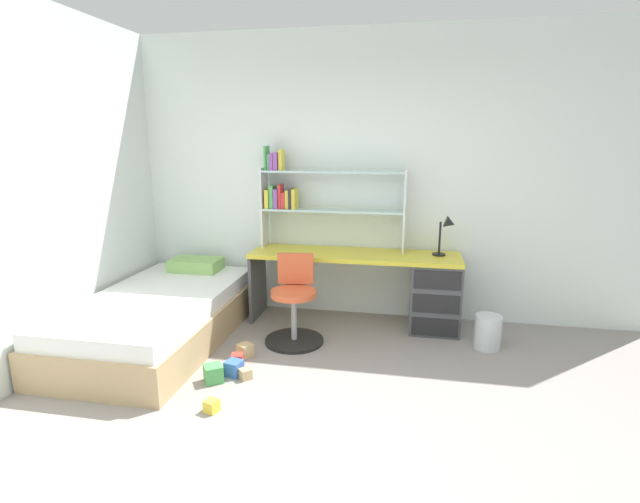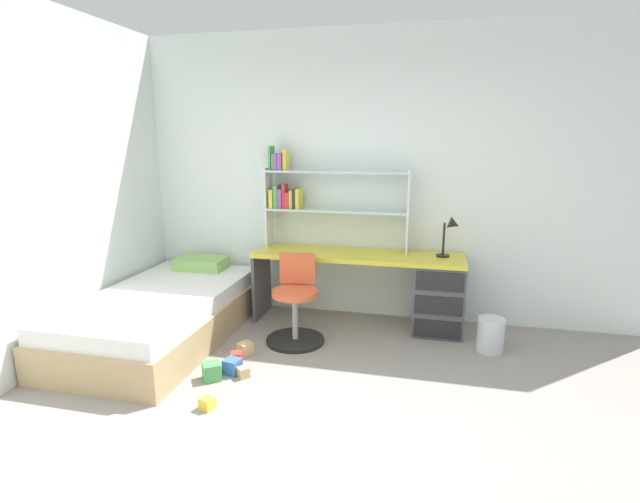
{
  "view_description": "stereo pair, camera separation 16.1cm",
  "coord_description": "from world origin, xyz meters",
  "px_view_note": "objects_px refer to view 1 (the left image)",
  "views": [
    {
      "loc": [
        0.48,
        -2.25,
        1.76
      ],
      "look_at": [
        -0.23,
        1.42,
        0.88
      ],
      "focal_mm": 26.66,
      "sensor_mm": 36.0,
      "label": 1
    },
    {
      "loc": [
        0.63,
        -2.21,
        1.76
      ],
      "look_at": [
        -0.23,
        1.42,
        0.88
      ],
      "focal_mm": 26.66,
      "sensor_mm": 36.0,
      "label": 2
    }
  ],
  "objects_px": {
    "toy_block_blue_3": "(234,368)",
    "toy_block_natural_4": "(245,374)",
    "toy_block_green_0": "(213,373)",
    "desk": "(410,286)",
    "toy_block_yellow_1": "(212,406)",
    "bookshelf_hutch": "(311,193)",
    "desk_lamp": "(447,229)",
    "toy_block_red_2": "(237,359)",
    "toy_block_natural_5": "(245,350)",
    "bed_platform": "(160,317)",
    "swivel_chair": "(294,309)",
    "waste_bin": "(488,332)"
  },
  "relations": [
    {
      "from": "toy_block_blue_3",
      "to": "toy_block_natural_4",
      "type": "bearing_deg",
      "value": -20.63
    },
    {
      "from": "toy_block_green_0",
      "to": "desk",
      "type": "bearing_deg",
      "value": 44.1
    },
    {
      "from": "toy_block_yellow_1",
      "to": "bookshelf_hutch",
      "type": "bearing_deg",
      "value": 81.75
    },
    {
      "from": "desk_lamp",
      "to": "toy_block_natural_4",
      "type": "distance_m",
      "value": 2.2
    },
    {
      "from": "bookshelf_hutch",
      "to": "toy_block_green_0",
      "type": "relative_size",
      "value": 10.87
    },
    {
      "from": "bookshelf_hutch",
      "to": "toy_block_green_0",
      "type": "height_order",
      "value": "bookshelf_hutch"
    },
    {
      "from": "toy_block_red_2",
      "to": "toy_block_blue_3",
      "type": "height_order",
      "value": "toy_block_blue_3"
    },
    {
      "from": "toy_block_green_0",
      "to": "desk_lamp",
      "type": "bearing_deg",
      "value": 38.99
    },
    {
      "from": "desk",
      "to": "toy_block_natural_5",
      "type": "relative_size",
      "value": 18.39
    },
    {
      "from": "bed_platform",
      "to": "toy_block_natural_5",
      "type": "bearing_deg",
      "value": -11.2
    },
    {
      "from": "desk",
      "to": "toy_block_red_2",
      "type": "bearing_deg",
      "value": -141.22
    },
    {
      "from": "bookshelf_hutch",
      "to": "bed_platform",
      "type": "distance_m",
      "value": 1.81
    },
    {
      "from": "swivel_chair",
      "to": "bed_platform",
      "type": "xyz_separation_m",
      "value": [
        -1.18,
        -0.22,
        -0.08
      ]
    },
    {
      "from": "toy_block_natural_4",
      "to": "bookshelf_hutch",
      "type": "bearing_deg",
      "value": 81.85
    },
    {
      "from": "toy_block_yellow_1",
      "to": "toy_block_blue_3",
      "type": "bearing_deg",
      "value": 94.0
    },
    {
      "from": "swivel_chair",
      "to": "toy_block_blue_3",
      "type": "bearing_deg",
      "value": -113.0
    },
    {
      "from": "toy_block_red_2",
      "to": "toy_block_blue_3",
      "type": "distance_m",
      "value": 0.18
    },
    {
      "from": "toy_block_yellow_1",
      "to": "toy_block_green_0",
      "type": "bearing_deg",
      "value": 111.44
    },
    {
      "from": "toy_block_red_2",
      "to": "desk_lamp",
      "type": "bearing_deg",
      "value": 33.76
    },
    {
      "from": "toy_block_natural_5",
      "to": "swivel_chair",
      "type": "bearing_deg",
      "value": 49.74
    },
    {
      "from": "toy_block_natural_4",
      "to": "waste_bin",
      "type": "bearing_deg",
      "value": 26.24
    },
    {
      "from": "desk",
      "to": "swivel_chair",
      "type": "xyz_separation_m",
      "value": [
        -0.99,
        -0.53,
        -0.1
      ]
    },
    {
      "from": "toy_block_yellow_1",
      "to": "swivel_chair",
      "type": "bearing_deg",
      "value": 77.63
    },
    {
      "from": "desk",
      "to": "toy_block_green_0",
      "type": "distance_m",
      "value": 1.99
    },
    {
      "from": "bed_platform",
      "to": "toy_block_red_2",
      "type": "height_order",
      "value": "bed_platform"
    },
    {
      "from": "toy_block_red_2",
      "to": "toy_block_natural_4",
      "type": "height_order",
      "value": "toy_block_red_2"
    },
    {
      "from": "bookshelf_hutch",
      "to": "toy_block_natural_5",
      "type": "height_order",
      "value": "bookshelf_hutch"
    },
    {
      "from": "swivel_chair",
      "to": "toy_block_green_0",
      "type": "relative_size",
      "value": 5.97
    },
    {
      "from": "desk",
      "to": "bookshelf_hutch",
      "type": "distance_m",
      "value": 1.31
    },
    {
      "from": "bookshelf_hutch",
      "to": "toy_block_blue_3",
      "type": "relative_size",
      "value": 12.16
    },
    {
      "from": "bookshelf_hutch",
      "to": "toy_block_red_2",
      "type": "xyz_separation_m",
      "value": [
        -0.35,
        -1.22,
        -1.21
      ]
    },
    {
      "from": "desk",
      "to": "toy_block_blue_3",
      "type": "xyz_separation_m",
      "value": [
        -1.29,
        -1.24,
        -0.35
      ]
    },
    {
      "from": "desk_lamp",
      "to": "waste_bin",
      "type": "bearing_deg",
      "value": -47.31
    },
    {
      "from": "toy_block_blue_3",
      "to": "swivel_chair",
      "type": "bearing_deg",
      "value": 67.0
    },
    {
      "from": "swivel_chair",
      "to": "waste_bin",
      "type": "distance_m",
      "value": 1.69
    },
    {
      "from": "toy_block_natural_5",
      "to": "bookshelf_hutch",
      "type": "bearing_deg",
      "value": 72.56
    },
    {
      "from": "swivel_chair",
      "to": "toy_block_blue_3",
      "type": "xyz_separation_m",
      "value": [
        -0.3,
        -0.71,
        -0.24
      ]
    },
    {
      "from": "desk",
      "to": "toy_block_natural_5",
      "type": "bearing_deg",
      "value": -145.14
    },
    {
      "from": "toy_block_green_0",
      "to": "toy_block_blue_3",
      "type": "relative_size",
      "value": 1.12
    },
    {
      "from": "bookshelf_hutch",
      "to": "desk",
      "type": "bearing_deg",
      "value": -8.52
    },
    {
      "from": "swivel_chair",
      "to": "toy_block_green_0",
      "type": "height_order",
      "value": "swivel_chair"
    },
    {
      "from": "toy_block_blue_3",
      "to": "toy_block_yellow_1",
      "type": "bearing_deg",
      "value": -86.0
    },
    {
      "from": "desk",
      "to": "toy_block_natural_4",
      "type": "bearing_deg",
      "value": -132.86
    },
    {
      "from": "desk_lamp",
      "to": "swivel_chair",
      "type": "distance_m",
      "value": 1.57
    },
    {
      "from": "bed_platform",
      "to": "toy_block_green_0",
      "type": "relative_size",
      "value": 16.0
    },
    {
      "from": "toy_block_green_0",
      "to": "toy_block_yellow_1",
      "type": "distance_m",
      "value": 0.41
    },
    {
      "from": "bed_platform",
      "to": "waste_bin",
      "type": "xyz_separation_m",
      "value": [
        2.85,
        0.39,
        -0.08
      ]
    },
    {
      "from": "bed_platform",
      "to": "toy_block_yellow_1",
      "type": "xyz_separation_m",
      "value": [
        0.91,
        -0.99,
        -0.18
      ]
    },
    {
      "from": "toy_block_blue_3",
      "to": "toy_block_green_0",
      "type": "bearing_deg",
      "value": -133.03
    },
    {
      "from": "toy_block_red_2",
      "to": "toy_block_natural_4",
      "type": "relative_size",
      "value": 1.12
    }
  ]
}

